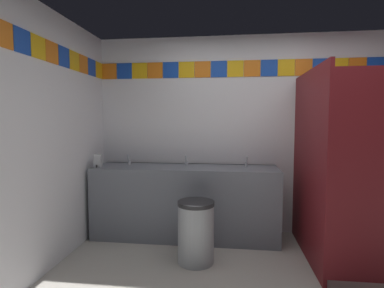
# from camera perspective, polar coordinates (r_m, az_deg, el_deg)

# --- Properties ---
(wall_back) EXTENTS (4.18, 0.09, 2.52)m
(wall_back) POSITION_cam_1_polar(r_m,az_deg,el_deg) (4.02, 12.48, 1.77)
(wall_back) COLOR silver
(wall_back) RESTS_ON ground_plane
(wall_side) EXTENTS (0.09, 3.18, 2.52)m
(wall_side) POSITION_cam_1_polar(r_m,az_deg,el_deg) (2.96, -29.35, 0.36)
(wall_side) COLOR silver
(wall_side) RESTS_ON ground_plane
(vanity_counter) EXTENTS (2.25, 0.60, 0.88)m
(vanity_counter) POSITION_cam_1_polar(r_m,az_deg,el_deg) (3.84, -1.25, -10.61)
(vanity_counter) COLOR slate
(vanity_counter) RESTS_ON ground_plane
(faucet_left) EXTENTS (0.04, 0.10, 0.14)m
(faucet_left) POSITION_cam_1_polar(r_m,az_deg,el_deg) (4.00, -11.77, -3.05)
(faucet_left) COLOR silver
(faucet_left) RESTS_ON vanity_counter
(faucet_center) EXTENTS (0.04, 0.10, 0.14)m
(faucet_center) POSITION_cam_1_polar(r_m,az_deg,el_deg) (3.83, -1.07, -3.30)
(faucet_center) COLOR silver
(faucet_center) RESTS_ON vanity_counter
(faucet_right) EXTENTS (0.04, 0.10, 0.14)m
(faucet_right) POSITION_cam_1_polar(r_m,az_deg,el_deg) (3.79, 10.23, -3.44)
(faucet_right) COLOR silver
(faucet_right) RESTS_ON vanity_counter
(soap_dispenser) EXTENTS (0.09, 0.09, 0.16)m
(soap_dispenser) POSITION_cam_1_polar(r_m,az_deg,el_deg) (3.86, -17.22, -3.04)
(soap_dispenser) COLOR #B7BABF
(soap_dispenser) RESTS_ON vanity_counter
(stall_divider) EXTENTS (0.92, 1.32, 1.97)m
(stall_divider) POSITION_cam_1_polar(r_m,az_deg,el_deg) (3.24, 25.07, -4.22)
(stall_divider) COLOR maroon
(stall_divider) RESTS_ON ground_plane
(toilet) EXTENTS (0.39, 0.49, 0.74)m
(toilet) POSITION_cam_1_polar(r_m,az_deg,el_deg) (3.90, 28.57, -13.16)
(toilet) COLOR white
(toilet) RESTS_ON ground_plane
(trash_bin) EXTENTS (0.37, 0.37, 0.63)m
(trash_bin) POSITION_cam_1_polar(r_m,az_deg,el_deg) (3.22, 0.74, -16.15)
(trash_bin) COLOR #999EA3
(trash_bin) RESTS_ON ground_plane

